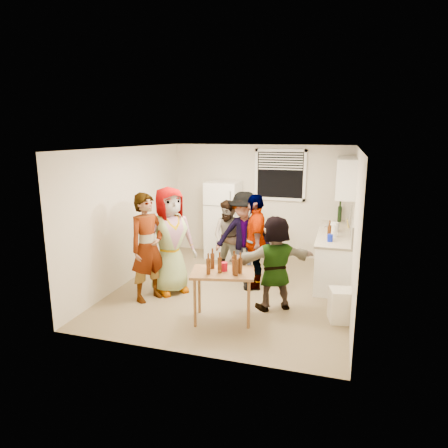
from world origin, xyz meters
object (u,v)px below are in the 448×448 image
(guest_stripe, at_px, (150,299))
(wine_bottle, at_px, (339,222))
(guest_grey, at_px, (172,291))
(guest_back_right, at_px, (244,278))
(red_cup, at_px, (224,271))
(guest_orange, at_px, (274,308))
(beer_bottle_counter, at_px, (329,239))
(trash_bin, at_px, (341,305))
(guest_black, at_px, (254,287))
(blue_cup, at_px, (330,242))
(beer_bottle_table, at_px, (234,271))
(kettle, at_px, (333,232))
(refrigerator, at_px, (223,219))
(serving_table, at_px, (223,320))
(guest_back_left, at_px, (229,273))

(guest_stripe, bearing_deg, wine_bottle, -19.16)
(guest_grey, bearing_deg, guest_back_right, -5.25)
(wine_bottle, distance_m, guest_grey, 3.86)
(red_cup, distance_m, guest_orange, 1.17)
(wine_bottle, xyz_separation_m, beer_bottle_counter, (-0.15, -1.55, 0.00))
(wine_bottle, height_order, guest_back_right, wine_bottle)
(trash_bin, distance_m, guest_black, 1.82)
(red_cup, distance_m, guest_grey, 1.63)
(blue_cup, bearing_deg, guest_black, -170.30)
(blue_cup, bearing_deg, guest_stripe, -156.27)
(guest_stripe, bearing_deg, beer_bottle_table, -76.14)
(kettle, bearing_deg, beer_bottle_table, -121.22)
(beer_bottle_counter, relative_size, trash_bin, 0.51)
(guest_black, height_order, guest_orange, guest_orange)
(beer_bottle_counter, xyz_separation_m, guest_black, (-1.25, -0.37, -0.90))
(beer_bottle_counter, bearing_deg, guest_grey, -159.24)
(beer_bottle_counter, relative_size, beer_bottle_table, 1.12)
(refrigerator, bearing_deg, guest_stripe, -100.21)
(blue_cup, distance_m, serving_table, 2.37)
(guest_black, bearing_deg, red_cup, -21.40)
(refrigerator, height_order, guest_orange, refrigerator)
(beer_bottle_counter, distance_m, guest_orange, 1.66)
(guest_grey, bearing_deg, serving_table, -83.31)
(serving_table, height_order, guest_stripe, serving_table)
(trash_bin, distance_m, serving_table, 1.77)
(beer_bottle_table, distance_m, guest_back_right, 1.96)
(guest_orange, bearing_deg, refrigerator, -87.58)
(guest_grey, xyz_separation_m, guest_back_right, (1.06, 1.02, 0.00))
(guest_orange, bearing_deg, guest_stripe, -23.85)
(kettle, height_order, wine_bottle, wine_bottle)
(kettle, xyz_separation_m, beer_bottle_counter, (-0.05, -0.61, -0.00))
(serving_table, relative_size, guest_orange, 0.60)
(beer_bottle_counter, xyz_separation_m, trash_bin, (0.27, -1.33, -0.65))
(guest_stripe, xyz_separation_m, guest_orange, (2.07, 0.24, 0.00))
(beer_bottle_table, distance_m, guest_back_left, 2.19)
(guest_stripe, relative_size, guest_back_right, 1.08)
(guest_grey, bearing_deg, guest_back_left, 9.88)
(blue_cup, xyz_separation_m, trash_bin, (0.24, -1.18, -0.65))
(guest_stripe, bearing_deg, refrigerator, 15.94)
(red_cup, height_order, guest_grey, red_cup)
(beer_bottle_counter, relative_size, serving_table, 0.28)
(guest_grey, bearing_deg, refrigerator, 34.14)
(refrigerator, relative_size, guest_back_right, 1.01)
(beer_bottle_counter, height_order, guest_back_right, beer_bottle_counter)
(red_cup, xyz_separation_m, guest_orange, (0.64, 0.61, -0.77))
(guest_back_right, bearing_deg, wine_bottle, 34.65)
(guest_back_left, distance_m, guest_black, 0.86)
(blue_cup, distance_m, guest_back_right, 1.83)
(wine_bottle, height_order, guest_stripe, wine_bottle)
(refrigerator, bearing_deg, wine_bottle, 5.87)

